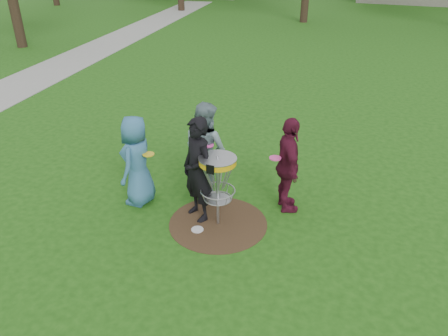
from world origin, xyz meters
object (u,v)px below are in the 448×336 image
(player_maroon, at_px, (288,166))
(disc_golf_basket, at_px, (218,175))
(player_blue, at_px, (137,161))
(player_black, at_px, (198,170))
(player_grey, at_px, (206,149))

(player_maroon, relative_size, disc_golf_basket, 1.34)
(player_blue, distance_m, player_black, 1.29)
(player_black, distance_m, disc_golf_basket, 0.43)
(player_black, distance_m, player_maroon, 1.67)
(player_black, xyz_separation_m, player_grey, (-0.22, 0.87, -0.02))
(player_black, height_order, player_maroon, player_black)
(player_grey, height_order, player_maroon, player_grey)
(player_blue, bearing_deg, player_black, 83.43)
(player_blue, relative_size, player_black, 0.91)
(player_grey, relative_size, disc_golf_basket, 1.40)
(player_blue, relative_size, player_grey, 0.92)
(player_black, xyz_separation_m, player_maroon, (1.44, 0.85, -0.05))
(player_maroon, bearing_deg, player_grey, 62.95)
(player_black, bearing_deg, player_grey, 136.74)
(player_grey, height_order, disc_golf_basket, player_grey)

